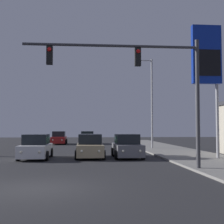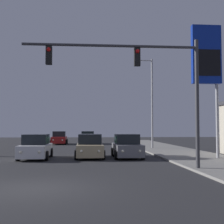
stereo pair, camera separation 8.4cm
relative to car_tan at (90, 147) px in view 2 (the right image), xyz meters
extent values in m
plane|color=#28282B|center=(-2.05, -11.07, -0.76)|extent=(120.00, 120.00, 0.00)
cube|color=gray|center=(7.45, -1.07, -0.70)|extent=(5.00, 60.00, 0.12)
cube|color=tan|center=(0.00, -0.04, -0.18)|extent=(1.82, 4.21, 0.80)
cube|color=black|center=(0.00, 0.11, 0.57)|extent=(1.61, 2.01, 0.70)
cylinder|color=black|center=(-0.90, -1.34, -0.44)|extent=(0.24, 0.64, 0.64)
cylinder|color=black|center=(0.90, -1.34, -0.44)|extent=(0.24, 0.64, 0.64)
cylinder|color=black|center=(-0.90, 1.27, -0.44)|extent=(0.24, 0.64, 0.64)
cylinder|color=black|center=(0.90, 1.27, -0.44)|extent=(0.24, 0.64, 0.64)
sphere|color=#F2EACC|center=(-0.56, -2.16, -0.13)|extent=(0.18, 0.18, 0.18)
sphere|color=#F2EACC|center=(0.56, -2.16, -0.13)|extent=(0.18, 0.18, 0.18)
cube|color=maroon|center=(-3.77, 18.88, -0.18)|extent=(1.85, 4.22, 0.80)
cube|color=black|center=(-3.77, 19.03, 0.57)|extent=(1.62, 2.02, 0.70)
cylinder|color=black|center=(-4.67, 17.57, -0.44)|extent=(0.24, 0.64, 0.64)
cylinder|color=black|center=(-2.87, 17.57, -0.44)|extent=(0.24, 0.64, 0.64)
cylinder|color=black|center=(-4.67, 20.18, -0.44)|extent=(0.24, 0.64, 0.64)
cylinder|color=black|center=(-2.87, 20.18, -0.44)|extent=(0.24, 0.64, 0.64)
sphere|color=#F2EACC|center=(-4.33, 16.76, -0.13)|extent=(0.18, 0.18, 0.18)
sphere|color=#F2EACC|center=(-3.22, 16.76, -0.13)|extent=(0.18, 0.18, 0.18)
cube|color=slate|center=(2.65, -0.12, -0.18)|extent=(1.84, 4.21, 0.80)
cube|color=black|center=(2.65, 0.03, 0.57)|extent=(1.62, 2.01, 0.70)
cylinder|color=black|center=(1.75, -1.43, -0.44)|extent=(0.24, 0.64, 0.64)
cylinder|color=black|center=(3.55, -1.43, -0.44)|extent=(0.24, 0.64, 0.64)
cylinder|color=black|center=(1.75, 1.18, -0.44)|extent=(0.24, 0.64, 0.64)
cylinder|color=black|center=(3.55, 1.18, -0.44)|extent=(0.24, 0.64, 0.64)
sphere|color=#F2EACC|center=(2.09, -2.24, -0.13)|extent=(0.18, 0.18, 0.18)
sphere|color=#F2EACC|center=(3.21, -2.24, -0.13)|extent=(0.18, 0.18, 0.18)
cube|color=silver|center=(-3.72, -0.40, -0.18)|extent=(1.84, 4.22, 0.80)
cube|color=black|center=(-3.72, -0.25, 0.57)|extent=(1.62, 2.02, 0.70)
cylinder|color=black|center=(-4.62, -1.71, -0.44)|extent=(0.24, 0.64, 0.64)
cylinder|color=black|center=(-2.82, -1.71, -0.44)|extent=(0.24, 0.64, 0.64)
cylinder|color=black|center=(-4.62, 0.90, -0.44)|extent=(0.24, 0.64, 0.64)
cylinder|color=black|center=(-2.82, 0.90, -0.44)|extent=(0.24, 0.64, 0.64)
sphere|color=#F2EACC|center=(-4.27, -2.52, -0.13)|extent=(0.18, 0.18, 0.18)
sphere|color=#F2EACC|center=(-3.16, -2.52, -0.13)|extent=(0.18, 0.18, 0.18)
cube|color=#195933|center=(-0.10, 19.29, -0.18)|extent=(1.86, 4.23, 0.80)
cube|color=black|center=(-0.10, 19.44, 0.57)|extent=(1.63, 2.02, 0.70)
cylinder|color=black|center=(-1.00, 17.99, -0.44)|extent=(0.24, 0.64, 0.64)
cylinder|color=black|center=(0.80, 17.99, -0.44)|extent=(0.24, 0.64, 0.64)
cylinder|color=black|center=(-1.00, 20.60, -0.44)|extent=(0.24, 0.64, 0.64)
cylinder|color=black|center=(0.80, 20.60, -0.44)|extent=(0.24, 0.64, 0.64)
sphere|color=#F2EACC|center=(-0.65, 17.17, -0.13)|extent=(0.18, 0.18, 0.18)
sphere|color=#F2EACC|center=(0.46, 17.17, -0.13)|extent=(0.18, 0.18, 0.18)
cylinder|color=#38383D|center=(5.34, -6.96, 2.61)|extent=(0.20, 0.20, 6.50)
cylinder|color=#38383D|center=(0.97, -6.96, 5.46)|extent=(8.73, 0.14, 0.14)
cube|color=black|center=(2.28, -6.96, 4.91)|extent=(0.30, 0.24, 0.90)
sphere|color=red|center=(2.28, -7.10, 5.18)|extent=(0.20, 0.20, 0.20)
cube|color=black|center=(-2.09, -6.96, 4.91)|extent=(0.30, 0.24, 0.90)
sphere|color=red|center=(-2.09, -7.10, 5.18)|extent=(0.20, 0.20, 0.20)
cylinder|color=#99999E|center=(6.37, 8.69, 3.86)|extent=(0.18, 0.18, 9.00)
cylinder|color=#99999E|center=(5.67, 8.69, 8.21)|extent=(1.40, 0.10, 0.10)
ellipsoid|color=silver|center=(4.97, 8.69, 8.16)|extent=(0.50, 0.24, 0.20)
cylinder|color=#99999E|center=(7.18, -1.87, 1.86)|extent=(0.20, 0.20, 5.00)
cylinder|color=#99999E|center=(8.58, -1.87, 1.86)|extent=(0.20, 0.20, 5.00)
cube|color=navy|center=(7.88, -1.87, 6.36)|extent=(2.00, 0.40, 4.00)
cube|color=black|center=(7.88, -2.08, 5.76)|extent=(1.80, 0.03, 1.80)
camera|label=1|loc=(-0.32, -22.24, 1.36)|focal=50.00mm
camera|label=2|loc=(-0.23, -22.25, 1.36)|focal=50.00mm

